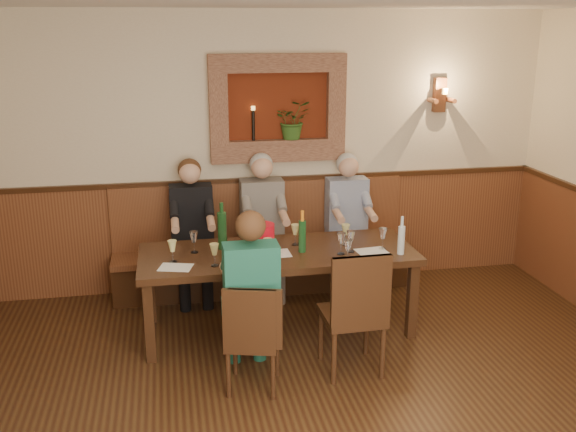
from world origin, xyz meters
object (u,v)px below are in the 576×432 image
person_bench_mid (264,238)px  person_bench_right (348,234)px  chair_near_left (253,357)px  wine_bottle_green_b (222,230)px  person_bench_left (193,243)px  person_chair_front (250,310)px  water_bottle (401,239)px  bench (262,259)px  chair_near_right (352,336)px  spittoon_bucket (262,238)px  dining_table (278,259)px  wine_bottle_green_a (302,235)px

person_bench_mid → person_bench_right: person_bench_mid is taller
chair_near_left → wine_bottle_green_b: size_ratio=2.06×
person_bench_right → person_bench_left: bearing=-180.0°
person_chair_front → water_bottle: size_ratio=4.12×
chair_near_left → water_bottle: bearing=40.6°
person_bench_left → chair_near_left: bearing=-78.9°
wine_bottle_green_b → bench: bearing=59.3°
person_bench_mid → water_bottle: (1.03, -1.10, 0.29)m
person_bench_right → person_bench_mid: bearing=-179.9°
person_bench_left → person_bench_right: 1.58m
chair_near_right → water_bottle: bearing=42.1°
bench → person_bench_left: size_ratio=2.13×
chair_near_right → chair_near_left: bearing=-173.1°
chair_near_left → person_chair_front: size_ratio=0.63×
person_bench_mid → spittoon_bucket: bearing=-99.5°
person_bench_right → bench: bearing=173.2°
dining_table → wine_bottle_green_a: (0.21, -0.05, 0.23)m
bench → chair_near_right: size_ratio=2.91×
wine_bottle_green_a → bench: bearing=101.7°
person_bench_right → person_chair_front: size_ratio=1.02×
chair_near_left → wine_bottle_green_b: 1.28m
person_bench_left → bench: bearing=8.5°
chair_near_left → wine_bottle_green_a: (0.56, 0.87, 0.65)m
dining_table → person_chair_front: bearing=-114.2°
person_bench_right → wine_bottle_green_a: size_ratio=3.80×
person_bench_left → person_bench_mid: 0.70m
dining_table → spittoon_bucket: bearing=171.7°
chair_near_left → wine_bottle_green_b: (-0.11, 1.08, 0.67)m
person_bench_mid → wine_bottle_green_b: person_bench_mid is taller
person_bench_mid → person_bench_right: bearing=0.1°
chair_near_right → spittoon_bucket: size_ratio=4.15×
chair_near_right → wine_bottle_green_b: wine_bottle_green_b is taller
person_bench_left → person_chair_front: (0.35, -1.62, -0.01)m
dining_table → chair_near_left: (-0.36, -0.92, -0.42)m
chair_near_left → wine_bottle_green_a: wine_bottle_green_a is taller
chair_near_left → person_bench_left: (-0.35, 1.76, 0.33)m
person_chair_front → wine_bottle_green_a: size_ratio=3.73×
person_chair_front → spittoon_bucket: person_chair_front is taller
chair_near_left → spittoon_bucket: bearing=92.1°
person_bench_mid → spittoon_bucket: size_ratio=5.80×
wine_bottle_green_a → person_bench_left: bearing=135.5°
bench → wine_bottle_green_a: (0.21, -1.00, 0.57)m
chair_near_left → water_bottle: water_bottle is taller
dining_table → water_bottle: water_bottle is taller
spittoon_bucket → wine_bottle_green_a: 0.35m
chair_near_left → person_bench_right: bearing=70.1°
spittoon_bucket → water_bottle: water_bottle is taller
chair_near_right → person_bench_right: size_ratio=0.73×
bench → wine_bottle_green_a: 1.17m
bench → wine_bottle_green_b: 1.09m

